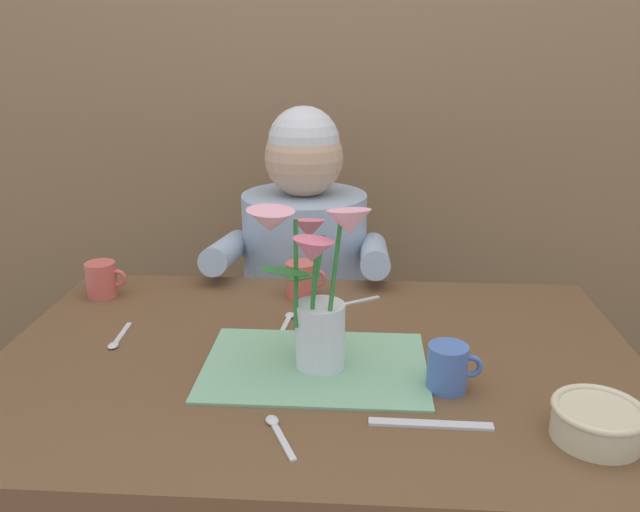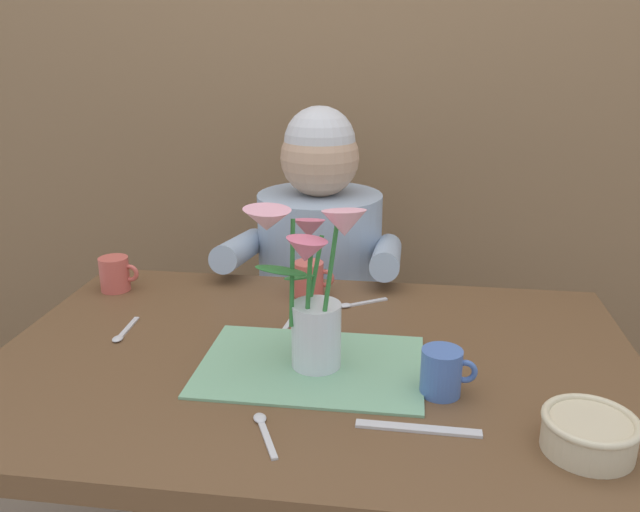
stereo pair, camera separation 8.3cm
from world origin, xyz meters
name	(u,v)px [view 2 (the right image)]	position (x,y,z in m)	size (l,w,h in m)	color
wood_panel_backdrop	(363,54)	(0.00, 1.05, 1.25)	(4.00, 0.10, 2.50)	brown
dining_table	(315,401)	(0.00, 0.00, 0.64)	(1.20, 0.80, 0.74)	brown
seated_person	(320,310)	(-0.08, 0.62, 0.56)	(0.45, 0.47, 1.14)	#4C4C56
striped_placemat	(310,366)	(0.00, -0.04, 0.74)	(0.40, 0.28, 0.01)	#7AB289
flower_vase	(311,288)	(0.00, -0.04, 0.89)	(0.24, 0.22, 0.30)	silver
ceramic_bowl	(589,432)	(0.43, -0.23, 0.77)	(0.14, 0.14, 0.06)	beige
dinner_knife	(418,429)	(0.19, -0.22, 0.74)	(0.19, 0.02, 0.01)	silver
ceramic_mug	(309,279)	(-0.06, 0.29, 0.78)	(0.09, 0.07, 0.08)	#CC564C
coffee_cup	(115,274)	(-0.51, 0.26, 0.78)	(0.09, 0.07, 0.08)	#CC564C
tea_cup	(442,372)	(0.23, -0.10, 0.78)	(0.09, 0.07, 0.08)	#476BB7
spoon_0	(356,304)	(0.05, 0.25, 0.74)	(0.11, 0.08, 0.01)	silver
spoon_1	(291,320)	(-0.07, 0.15, 0.74)	(0.03, 0.12, 0.01)	silver
spoon_2	(263,428)	(-0.04, -0.25, 0.74)	(0.06, 0.11, 0.01)	silver
spoon_3	(123,333)	(-0.39, 0.03, 0.74)	(0.02, 0.12, 0.01)	silver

